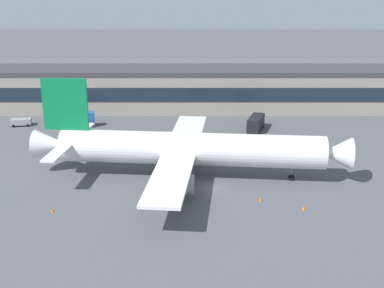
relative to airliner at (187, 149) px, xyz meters
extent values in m
plane|color=#4C4F54|center=(4.74, -4.81, -5.36)|extent=(600.00, 600.00, 0.00)
cube|color=gray|center=(4.74, 51.59, -0.21)|extent=(197.38, 15.42, 10.30)
cube|color=#38383D|center=(4.74, 51.59, 5.54)|extent=(201.33, 15.72, 1.20)
cube|color=#192333|center=(4.74, 43.83, 0.30)|extent=(193.44, 0.16, 3.71)
cylinder|color=white|center=(0.89, -0.09, 0.02)|extent=(47.60, 10.44, 5.86)
cone|color=white|center=(26.15, -2.56, 0.02)|extent=(5.79, 6.06, 5.57)
cone|color=white|center=(-24.67, 2.42, 0.02)|extent=(6.93, 5.88, 5.28)
cube|color=#0C723F|center=(-21.63, 2.12, 7.64)|extent=(8.22, 1.30, 9.38)
cube|color=white|center=(-20.50, 8.49, 0.90)|extent=(3.42, 10.74, 0.30)
cube|color=white|center=(-21.76, -4.35, 0.90)|extent=(3.42, 10.74, 0.30)
cube|color=white|center=(0.22, 13.61, -0.57)|extent=(8.04, 21.75, 0.50)
cube|color=white|center=(-2.42, -13.39, -0.57)|extent=(8.04, 21.75, 0.50)
cylinder|color=#99999E|center=(0.90, 10.33, -2.58)|extent=(5.13, 3.68, 3.22)
cylinder|color=#99999E|center=(-1.12, -10.31, -2.58)|extent=(5.13, 3.68, 3.22)
cylinder|color=black|center=(18.76, -1.84, -4.81)|extent=(1.14, 0.60, 1.10)
cylinder|color=slate|center=(18.76, -1.84, -3.31)|extent=(0.24, 0.24, 2.45)
cylinder|color=black|center=(-1.21, 2.77, -4.81)|extent=(1.14, 0.60, 1.10)
cylinder|color=slate|center=(-1.21, 2.77, -3.31)|extent=(0.24, 0.24, 2.45)
cylinder|color=black|center=(-1.72, -2.48, -4.81)|extent=(1.14, 0.60, 1.10)
cylinder|color=slate|center=(-1.72, -2.48, -3.31)|extent=(0.24, 0.24, 2.45)
cube|color=gray|center=(-40.98, 34.35, -4.31)|extent=(5.18, 3.41, 1.40)
cube|color=black|center=(-42.28, 34.12, -4.03)|extent=(2.08, 2.65, 0.35)
cylinder|color=black|center=(-42.43, 32.90, -5.01)|extent=(0.74, 0.42, 0.70)
cylinder|color=black|center=(-42.84, 35.21, -5.01)|extent=(0.74, 0.42, 0.70)
cylinder|color=black|center=(-39.12, 33.50, -5.01)|extent=(0.74, 0.42, 0.70)
cylinder|color=black|center=(-39.53, 35.80, -5.01)|extent=(0.74, 0.42, 0.70)
cube|color=black|center=(16.20, 30.28, -3.51)|extent=(5.18, 8.85, 3.00)
cube|color=black|center=(15.51, 28.08, -2.91)|extent=(3.34, 3.57, 0.75)
cylinder|color=black|center=(16.52, 27.10, -5.01)|extent=(0.50, 0.76, 0.70)
cylinder|color=black|center=(14.12, 27.85, -5.01)|extent=(0.50, 0.76, 0.70)
cylinder|color=black|center=(18.28, 32.71, -5.01)|extent=(0.50, 0.76, 0.70)
cylinder|color=black|center=(15.87, 33.47, -5.01)|extent=(0.50, 0.76, 0.70)
cube|color=#2651A5|center=(-25.74, 33.36, -3.41)|extent=(6.40, 3.75, 3.20)
cube|color=black|center=(-27.35, 32.97, -2.77)|extent=(2.56, 2.64, 0.80)
cylinder|color=black|center=(-27.53, 31.81, -5.01)|extent=(0.75, 0.46, 0.70)
cylinder|color=black|center=(-28.04, 33.91, -5.01)|extent=(0.75, 0.46, 0.70)
cylinder|color=black|center=(-23.45, 32.81, -5.01)|extent=(0.75, 0.46, 0.70)
cylinder|color=black|center=(-23.96, 34.90, -5.01)|extent=(0.75, 0.46, 0.70)
cone|color=#F2590C|center=(12.14, -10.82, -5.01)|extent=(0.56, 0.56, 0.70)
cone|color=#F2590C|center=(18.47, -14.15, -5.02)|extent=(0.56, 0.56, 0.69)
cone|color=#F2590C|center=(-2.96, -9.81, -5.05)|extent=(0.50, 0.50, 0.62)
cone|color=#F2590C|center=(-20.52, -14.91, -5.05)|extent=(0.50, 0.50, 0.62)
camera|label=1|loc=(1.03, -86.75, 28.65)|focal=47.82mm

